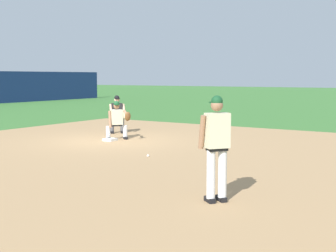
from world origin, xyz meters
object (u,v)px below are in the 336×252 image
Objects in this scene: first_base_bag at (110,140)px; first_baseman at (118,119)px; pitcher at (217,142)px; baseball at (148,156)px; umpire at (117,113)px.

first_baseman is at bearing -4.27° from first_base_bag.
pitcher is (-4.97, -6.55, 1.01)m from first_base_bag.
baseball is 0.06× the size of first_baseman.
first_base_bag is 5.14× the size of baseball.
baseball is 0.04× the size of pitcher.
first_baseman is 1.84m from umpire.
first_base_bag is 0.26× the size of umpire.
umpire is at bearing 47.66° from baseball.
first_base_bag is 0.20× the size of pitcher.
first_base_bag is 8.29m from pitcher.
first_baseman is at bearing 50.66° from pitcher.
umpire is at bearing 39.57° from first_baseman.
umpire reaches higher than first_base_bag.
pitcher is 8.44m from first_baseman.
first_baseman is 0.92× the size of umpire.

